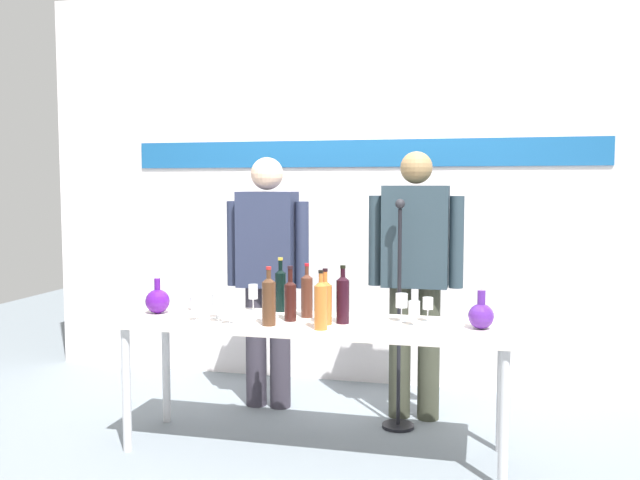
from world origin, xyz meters
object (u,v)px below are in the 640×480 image
(wine_bottle_3, at_px, (343,298))
(decanter_blue_left, at_px, (157,301))
(wine_glass_left_0, at_px, (194,292))
(wine_glass_right_0, at_px, (414,309))
(presenter_right, at_px, (415,267))
(wine_glass_left_3, at_px, (229,308))
(presenter_left, at_px, (268,267))
(wine_bottle_0, at_px, (307,294))
(wine_bottle_6, at_px, (281,288))
(wine_bottle_2, at_px, (269,300))
(wine_bottle_4, at_px, (325,301))
(wine_bottle_1, at_px, (321,304))
(wine_glass_left_1, at_px, (196,305))
(wine_bottle_5, at_px, (290,298))
(wine_glass_left_2, at_px, (253,292))
(wine_glass_left_4, at_px, (217,300))
(wine_glass_left_5, at_px, (218,302))
(microphone_stand, at_px, (399,354))
(display_table, at_px, (314,332))
(wine_glass_right_1, at_px, (428,304))
(wine_glass_right_2, at_px, (402,301))
(decanter_blue_right, at_px, (481,315))

(wine_bottle_3, bearing_deg, decanter_blue_left, 178.77)
(wine_glass_left_0, distance_m, wine_glass_right_0, 1.33)
(presenter_right, height_order, wine_glass_left_3, presenter_right)
(presenter_left, height_order, presenter_right, presenter_right)
(wine_bottle_0, relative_size, wine_glass_left_3, 2.51)
(wine_bottle_6, height_order, wine_glass_left_0, wine_bottle_6)
(wine_bottle_2, xyz_separation_m, wine_glass_left_0, (-0.56, 0.29, -0.03))
(presenter_right, distance_m, wine_glass_left_3, 1.29)
(wine_bottle_0, xyz_separation_m, wine_glass_left_0, (-0.71, 0.03, -0.02))
(wine_bottle_4, relative_size, wine_glass_right_0, 2.28)
(wine_bottle_1, distance_m, wine_glass_left_1, 0.73)
(wine_bottle_5, xyz_separation_m, wine_glass_left_2, (-0.30, 0.25, -0.02))
(presenter_right, bearing_deg, wine_bottle_6, -148.48)
(wine_glass_left_4, bearing_deg, decanter_blue_left, 172.57)
(wine_glass_left_5, bearing_deg, wine_glass_left_4, 116.61)
(wine_bottle_4, xyz_separation_m, wine_glass_left_1, (-0.72, -0.08, -0.04))
(wine_bottle_0, height_order, microphone_stand, microphone_stand)
(display_table, xyz_separation_m, wine_glass_right_1, (0.62, 0.13, 0.16))
(display_table, relative_size, wine_glass_right_2, 13.72)
(wine_bottle_2, bearing_deg, presenter_left, 108.38)
(display_table, height_order, wine_glass_left_5, wine_glass_left_5)
(decanter_blue_right, bearing_deg, wine_bottle_0, 174.45)
(presenter_right, relative_size, wine_bottle_2, 5.37)
(wine_bottle_4, bearing_deg, wine_bottle_1, -86.42)
(wine_glass_right_1, bearing_deg, wine_bottle_4, -159.10)
(wine_bottle_5, height_order, wine_glass_left_1, wine_bottle_5)
(microphone_stand, bearing_deg, wine_glass_left_1, -148.96)
(wine_glass_left_5, bearing_deg, wine_glass_left_3, -25.07)
(wine_bottle_2, height_order, wine_bottle_4, wine_bottle_2)
(wine_bottle_0, relative_size, wine_glass_right_1, 2.29)
(wine_glass_right_0, bearing_deg, wine_glass_left_2, 167.67)
(wine_bottle_5, bearing_deg, wine_glass_right_2, 11.18)
(wine_glass_left_0, xyz_separation_m, wine_glass_right_2, (1.25, -0.03, 0.00))
(wine_glass_right_2, bearing_deg, wine_bottle_4, -157.30)
(wine_glass_left_1, distance_m, wine_glass_right_2, 1.14)
(wine_glass_left_3, height_order, microphone_stand, microphone_stand)
(wine_bottle_2, xyz_separation_m, wine_glass_left_2, (-0.22, 0.39, -0.03))
(wine_bottle_1, height_order, wine_bottle_4, wine_bottle_1)
(decanter_blue_right, height_order, wine_glass_left_4, decanter_blue_right)
(microphone_stand, bearing_deg, wine_glass_right_0, -74.05)
(wine_bottle_5, xyz_separation_m, wine_glass_right_2, (0.61, 0.12, -0.01))
(wine_glass_left_4, distance_m, wine_glass_right_0, 1.11)
(presenter_right, height_order, wine_bottle_0, presenter_right)
(wine_bottle_0, bearing_deg, wine_glass_left_3, -141.75)
(wine_bottle_1, height_order, wine_bottle_2, wine_bottle_2)
(decanter_blue_left, relative_size, wine_bottle_6, 0.64)
(decanter_blue_right, height_order, wine_glass_left_1, decanter_blue_right)
(decanter_blue_left, xyz_separation_m, wine_glass_right_2, (1.43, 0.09, 0.04))
(wine_glass_left_1, bearing_deg, wine_bottle_4, 5.94)
(wine_glass_right_0, bearing_deg, wine_bottle_0, 171.51)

